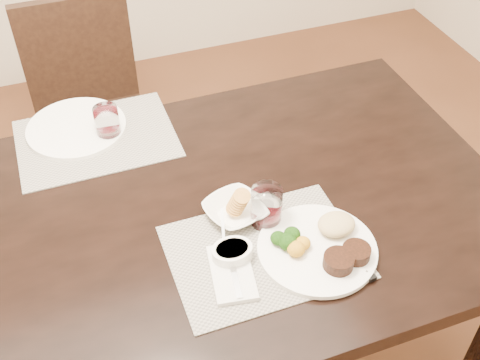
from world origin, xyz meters
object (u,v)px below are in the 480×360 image
object	(u,v)px
dinner_plate	(323,246)
steak_knife	(356,258)
wine_glass_near	(266,208)
far_plate	(76,128)
cracker_bowl	(235,210)
chair_far	(90,105)

from	to	relation	value
dinner_plate	steak_knife	bearing A→B (deg)	-37.31
wine_glass_near	far_plate	bearing A→B (deg)	125.69
cracker_bowl	wine_glass_near	bearing A→B (deg)	-34.88
far_plate	cracker_bowl	bearing A→B (deg)	-56.95
steak_knife	far_plate	bearing A→B (deg)	119.05
chair_far	wine_glass_near	world-z (taller)	chair_far
dinner_plate	wine_glass_near	distance (m)	0.17
cracker_bowl	dinner_plate	bearing A→B (deg)	-48.81
wine_glass_near	chair_far	bearing A→B (deg)	107.14
chair_far	dinner_plate	size ratio (longest dim) A/B	3.06
chair_far	wine_glass_near	bearing A→B (deg)	-72.86
chair_far	steak_knife	size ratio (longest dim) A/B	3.97
chair_far	wine_glass_near	size ratio (longest dim) A/B	8.22
chair_far	dinner_plate	world-z (taller)	chair_far
steak_knife	cracker_bowl	xyz separation A→B (m)	(-0.23, 0.24, 0.02)
dinner_plate	wine_glass_near	bearing A→B (deg)	127.50
dinner_plate	wine_glass_near	world-z (taller)	wine_glass_near
steak_knife	far_plate	world-z (taller)	far_plate
chair_far	wine_glass_near	distance (m)	1.11
chair_far	dinner_plate	bearing A→B (deg)	-70.56
far_plate	dinner_plate	bearing A→B (deg)	-54.58
cracker_bowl	far_plate	xyz separation A→B (m)	(-0.33, 0.50, -0.01)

